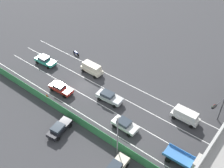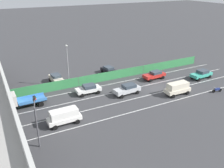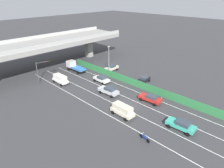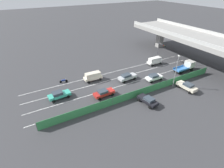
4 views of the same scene
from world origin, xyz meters
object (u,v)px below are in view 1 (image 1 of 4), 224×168
Objects in this scene: traffic_cone at (47,95)px; car_sedan_silver at (109,97)px; street_lamp at (118,133)px; flatbed_truck_blue at (194,163)px; motorcycle at (76,53)px; car_hatchback_white at (125,124)px; parked_sedan_cream at (115,168)px; car_van_white at (186,115)px; car_taxi_teal at (45,60)px; car_van_cream at (92,68)px; parked_sedan_dark at (59,128)px; car_sedan_red at (61,88)px; traffic_light at (219,107)px.

car_sedan_silver is at bearing 122.54° from traffic_cone.
street_lamp is 17.43m from traffic_cone.
flatbed_truck_blue is 3.15× the size of motorcycle.
flatbed_truck_blue is (0.06, 11.41, 0.41)m from car_hatchback_white.
flatbed_truck_blue is 10.94m from street_lamp.
car_van_white is at bearing 168.21° from parked_sedan_cream.
car_sedan_silver reaches higher than car_taxi_teal.
car_van_white is at bearing -146.00° from flatbed_truck_blue.
street_lamp is at bearing 52.21° from car_van_cream.
street_lamp is at bearing -21.34° from car_van_white.
parked_sedan_cream is at bearing 88.91° from parked_sedan_dark.
car_sedan_silver is 15.39m from motorcycle.
car_sedan_red is 13.81m from car_hatchback_white.
car_sedan_silver is at bearing -68.81° from traffic_light.
street_lamp reaches higher than car_hatchback_white.
traffic_light is 28.14m from traffic_cone.
car_van_cream is 23.60m from traffic_light.
flatbed_truck_blue is 0.80× the size of street_lamp.
car_sedan_silver is at bearing -71.83° from car_van_white.
car_sedan_silver is 1.04× the size of car_sedan_red.
flatbed_truck_blue reaches higher than car_hatchback_white.
traffic_cone is at bearing -57.46° from car_sedan_silver.
flatbed_truck_blue is 9.48× the size of traffic_cone.
parked_sedan_dark is 8.56m from traffic_cone.
traffic_cone is (-1.80, -16.80, -4.30)m from street_lamp.
car_sedan_red is 16.73m from street_lamp.
traffic_light reaches higher than car_van_white.
parked_sedan_cream is at bearing 76.85° from traffic_cone.
traffic_light is (-9.51, -1.08, 2.37)m from flatbed_truck_blue.
car_sedan_red is 7.06× the size of traffic_cone.
traffic_cone is at bearing -84.44° from flatbed_truck_blue.
traffic_cone is at bearing -10.58° from car_van_cream.
street_lamp is at bearing 103.82° from parked_sedan_dark.
car_sedan_silver is 13.72m from parked_sedan_cream.
car_sedan_silver is 2.44× the size of motorcycle.
parked_sedan_dark is 0.88× the size of traffic_light.
car_hatchback_white is at bearing 99.98° from traffic_cone.
flatbed_truck_blue is at bearing 34.00° from car_van_white.
car_hatchback_white is at bearing 60.29° from car_sedan_silver.
car_van_cream is at bearing 68.96° from motorcycle.
traffic_cone is (12.07, -25.19, -3.36)m from traffic_light.
traffic_light is at bearing -173.54° from flatbed_truck_blue.
car_van_cream is 0.73× the size of flatbed_truck_blue.
traffic_light is (-2.21, 3.84, 2.48)m from car_van_white.
motorcycle is at bearing -143.23° from parked_sedan_dark.
car_hatchback_white is at bearing 63.65° from motorcycle.
car_van_white is 0.88× the size of traffic_light.
street_lamp is (13.87, -8.40, 0.93)m from traffic_light.
car_sedan_silver is 8.82m from car_sedan_red.
parked_sedan_dark is at bearing -91.09° from parked_sedan_cream.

